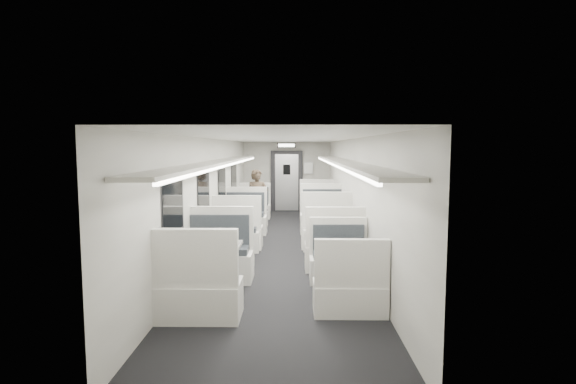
{
  "coord_description": "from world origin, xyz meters",
  "views": [
    {
      "loc": [
        0.25,
        -9.6,
        2.22
      ],
      "look_at": [
        0.11,
        1.32,
        1.13
      ],
      "focal_mm": 28.0,
      "sensor_mm": 36.0,
      "label": 1
    }
  ],
  "objects_px": {
    "booth_left_b": "(242,224)",
    "booth_left_c": "(231,241)",
    "passenger": "(257,200)",
    "booth_left_a": "(252,210)",
    "exit_sign": "(286,145)",
    "booth_right_a": "(320,210)",
    "booth_right_c": "(331,239)",
    "booth_right_b": "(325,222)",
    "vestibule_door": "(287,181)",
    "booth_left_d": "(210,270)",
    "booth_right_d": "(344,273)"
  },
  "relations": [
    {
      "from": "booth_left_b",
      "to": "booth_right_d",
      "type": "xyz_separation_m",
      "value": [
        2.0,
        -3.98,
        -0.05
      ]
    },
    {
      "from": "booth_right_c",
      "to": "passenger",
      "type": "height_order",
      "value": "passenger"
    },
    {
      "from": "passenger",
      "to": "booth_right_d",
      "type": "bearing_deg",
      "value": -88.98
    },
    {
      "from": "booth_left_c",
      "to": "booth_left_a",
      "type": "bearing_deg",
      "value": 90.0
    },
    {
      "from": "vestibule_door",
      "to": "booth_left_b",
      "type": "bearing_deg",
      "value": -101.38
    },
    {
      "from": "booth_left_b",
      "to": "booth_left_c",
      "type": "relative_size",
      "value": 1.08
    },
    {
      "from": "booth_left_c",
      "to": "passenger",
      "type": "distance_m",
      "value": 3.19
    },
    {
      "from": "booth_right_a",
      "to": "booth_right_b",
      "type": "xyz_separation_m",
      "value": [
        0.0,
        -2.17,
        0.01
      ]
    },
    {
      "from": "booth_right_d",
      "to": "booth_right_c",
      "type": "bearing_deg",
      "value": 90.0
    },
    {
      "from": "booth_right_b",
      "to": "vestibule_door",
      "type": "height_order",
      "value": "vestibule_door"
    },
    {
      "from": "booth_left_b",
      "to": "booth_left_c",
      "type": "height_order",
      "value": "booth_left_b"
    },
    {
      "from": "booth_left_a",
      "to": "booth_right_a",
      "type": "distance_m",
      "value": 2.02
    },
    {
      "from": "booth_right_c",
      "to": "vestibule_door",
      "type": "relative_size",
      "value": 1.05
    },
    {
      "from": "booth_right_d",
      "to": "passenger",
      "type": "distance_m",
      "value": 5.59
    },
    {
      "from": "booth_left_b",
      "to": "booth_right_c",
      "type": "distance_m",
      "value": 2.65
    },
    {
      "from": "booth_right_c",
      "to": "booth_right_d",
      "type": "bearing_deg",
      "value": -90.0
    },
    {
      "from": "booth_left_a",
      "to": "booth_right_a",
      "type": "xyz_separation_m",
      "value": [
        2.0,
        -0.3,
        0.04
      ]
    },
    {
      "from": "booth_left_b",
      "to": "booth_right_c",
      "type": "height_order",
      "value": "booth_left_b"
    },
    {
      "from": "booth_left_b",
      "to": "booth_left_c",
      "type": "bearing_deg",
      "value": -90.0
    },
    {
      "from": "booth_left_d",
      "to": "passenger",
      "type": "height_order",
      "value": "passenger"
    },
    {
      "from": "booth_left_a",
      "to": "booth_left_d",
      "type": "xyz_separation_m",
      "value": [
        0.0,
        -6.69,
        0.04
      ]
    },
    {
      "from": "booth_left_b",
      "to": "booth_right_b",
      "type": "xyz_separation_m",
      "value": [
        2.0,
        0.15,
        0.02
      ]
    },
    {
      "from": "booth_right_a",
      "to": "booth_right_c",
      "type": "bearing_deg",
      "value": -90.0
    },
    {
      "from": "booth_left_d",
      "to": "exit_sign",
      "type": "height_order",
      "value": "exit_sign"
    },
    {
      "from": "passenger",
      "to": "vestibule_door",
      "type": "xyz_separation_m",
      "value": [
        0.72,
        3.66,
        0.22
      ]
    },
    {
      "from": "booth_right_a",
      "to": "exit_sign",
      "type": "xyz_separation_m",
      "value": [
        -1.0,
        2.16,
        1.87
      ]
    },
    {
      "from": "booth_left_d",
      "to": "booth_right_a",
      "type": "relative_size",
      "value": 1.0
    },
    {
      "from": "booth_left_a",
      "to": "booth_right_b",
      "type": "bearing_deg",
      "value": -51.0
    },
    {
      "from": "booth_left_a",
      "to": "exit_sign",
      "type": "height_order",
      "value": "exit_sign"
    },
    {
      "from": "booth_right_d",
      "to": "booth_left_b",
      "type": "bearing_deg",
      "value": 116.65
    },
    {
      "from": "booth_left_a",
      "to": "booth_left_c",
      "type": "xyz_separation_m",
      "value": [
        0.0,
        -4.46,
        0.0
      ]
    },
    {
      "from": "booth_left_b",
      "to": "booth_right_a",
      "type": "height_order",
      "value": "booth_right_a"
    },
    {
      "from": "booth_left_c",
      "to": "exit_sign",
      "type": "distance_m",
      "value": 6.67
    },
    {
      "from": "exit_sign",
      "to": "booth_left_d",
      "type": "bearing_deg",
      "value": -96.67
    },
    {
      "from": "booth_right_b",
      "to": "passenger",
      "type": "bearing_deg",
      "value": 146.05
    },
    {
      "from": "booth_left_a",
      "to": "booth_right_a",
      "type": "bearing_deg",
      "value": -8.59
    },
    {
      "from": "booth_right_a",
      "to": "passenger",
      "type": "height_order",
      "value": "passenger"
    },
    {
      "from": "booth_right_b",
      "to": "booth_right_c",
      "type": "height_order",
      "value": "booth_right_b"
    },
    {
      "from": "booth_left_b",
      "to": "exit_sign",
      "type": "height_order",
      "value": "exit_sign"
    },
    {
      "from": "booth_right_b",
      "to": "exit_sign",
      "type": "height_order",
      "value": "exit_sign"
    },
    {
      "from": "booth_left_b",
      "to": "booth_right_b",
      "type": "bearing_deg",
      "value": 4.43
    },
    {
      "from": "booth_left_c",
      "to": "booth_right_a",
      "type": "distance_m",
      "value": 4.61
    },
    {
      "from": "exit_sign",
      "to": "booth_left_c",
      "type": "bearing_deg",
      "value": -99.0
    },
    {
      "from": "passenger",
      "to": "booth_left_d",
      "type": "bearing_deg",
      "value": -109.94
    },
    {
      "from": "booth_right_a",
      "to": "vestibule_door",
      "type": "height_order",
      "value": "vestibule_door"
    },
    {
      "from": "booth_left_c",
      "to": "exit_sign",
      "type": "bearing_deg",
      "value": 81.0
    },
    {
      "from": "booth_right_a",
      "to": "exit_sign",
      "type": "height_order",
      "value": "exit_sign"
    },
    {
      "from": "booth_right_a",
      "to": "passenger",
      "type": "relative_size",
      "value": 1.4
    },
    {
      "from": "booth_left_b",
      "to": "booth_right_d",
      "type": "bearing_deg",
      "value": -63.35
    },
    {
      "from": "booth_left_d",
      "to": "exit_sign",
      "type": "distance_m",
      "value": 8.81
    }
  ]
}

